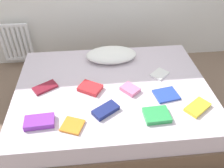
# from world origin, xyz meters

# --- Properties ---
(ground_plane) EXTENTS (8.00, 8.00, 0.00)m
(ground_plane) POSITION_xyz_m (0.00, 0.00, 0.00)
(ground_plane) COLOR #7F6651
(bed) EXTENTS (2.00, 1.50, 0.50)m
(bed) POSITION_xyz_m (0.00, 0.00, 0.25)
(bed) COLOR brown
(bed) RESTS_ON ground
(radiator) EXTENTS (0.42, 0.04, 0.56)m
(radiator) POSITION_xyz_m (-1.24, 1.20, 0.40)
(radiator) COLOR white
(radiator) RESTS_ON ground
(pillow) EXTENTS (0.58, 0.35, 0.13)m
(pillow) POSITION_xyz_m (0.03, 0.48, 0.56)
(pillow) COLOR white
(pillow) RESTS_ON bed
(textbook_navy) EXTENTS (0.26, 0.23, 0.04)m
(textbook_navy) POSITION_xyz_m (-0.10, -0.36, 0.52)
(textbook_navy) COLOR navy
(textbook_navy) RESTS_ON bed
(textbook_blue) EXTENTS (0.25, 0.22, 0.02)m
(textbook_blue) POSITION_xyz_m (0.50, -0.20, 0.51)
(textbook_blue) COLOR #2847B7
(textbook_blue) RESTS_ON bed
(textbook_maroon) EXTENTS (0.26, 0.23, 0.02)m
(textbook_maroon) POSITION_xyz_m (-0.68, 0.02, 0.51)
(textbook_maroon) COLOR maroon
(textbook_maroon) RESTS_ON bed
(textbook_white) EXTENTS (0.23, 0.22, 0.02)m
(textbook_white) POSITION_xyz_m (0.53, 0.13, 0.51)
(textbook_white) COLOR white
(textbook_white) RESTS_ON bed
(textbook_red) EXTENTS (0.27, 0.25, 0.04)m
(textbook_red) POSITION_xyz_m (-0.23, -0.04, 0.52)
(textbook_red) COLOR red
(textbook_red) RESTS_ON bed
(textbook_pink) EXTENTS (0.21, 0.21, 0.04)m
(textbook_pink) POSITION_xyz_m (0.16, -0.10, 0.52)
(textbook_pink) COLOR pink
(textbook_pink) RESTS_ON bed
(textbook_green) EXTENTS (0.23, 0.19, 0.04)m
(textbook_green) POSITION_xyz_m (0.34, -0.47, 0.52)
(textbook_green) COLOR green
(textbook_green) RESTS_ON bed
(textbook_purple) EXTENTS (0.26, 0.15, 0.05)m
(textbook_purple) POSITION_xyz_m (-0.67, -0.44, 0.53)
(textbook_purple) COLOR purple
(textbook_purple) RESTS_ON bed
(textbook_orange) EXTENTS (0.22, 0.21, 0.02)m
(textbook_orange) POSITION_xyz_m (-0.39, -0.50, 0.51)
(textbook_orange) COLOR orange
(textbook_orange) RESTS_ON bed
(textbook_yellow) EXTENTS (0.28, 0.25, 0.03)m
(textbook_yellow) POSITION_xyz_m (0.74, -0.40, 0.52)
(textbook_yellow) COLOR yellow
(textbook_yellow) RESTS_ON bed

